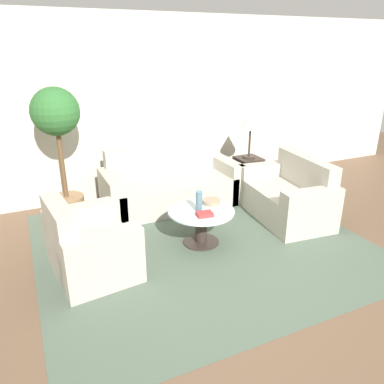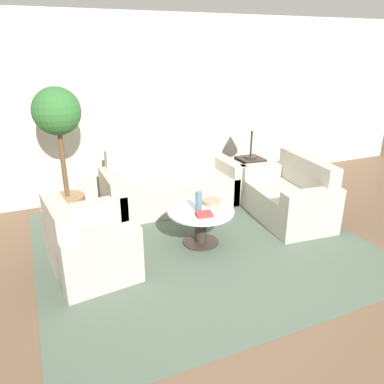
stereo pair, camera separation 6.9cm
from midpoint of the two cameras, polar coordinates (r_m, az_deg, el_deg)
The scene contains 13 objects.
ground_plane at distance 3.87m, azimuth 7.74°, elevation -12.65°, with size 14.00×14.00×0.00m, color brown.
wall_back at distance 5.72m, azimuth -5.96°, elevation 12.70°, with size 10.00×0.06×2.60m.
rug at distance 4.42m, azimuth 1.77°, elevation -7.69°, with size 3.63×3.29×0.01m.
sofa_main at distance 5.37m, azimuth -2.78°, elevation 0.89°, with size 1.92×0.80×0.83m.
armchair at distance 3.91m, azimuth -15.39°, elevation -8.16°, with size 0.84×1.01×0.80m.
loveseat at distance 5.13m, azimuth 15.10°, elevation -0.88°, with size 0.89×1.38×0.81m.
coffee_table at distance 4.30m, azimuth 1.81°, elevation -4.61°, with size 0.76×0.76×0.41m.
side_table at distance 5.88m, azimuth 9.07°, elevation 2.54°, with size 0.36×0.36×0.56m.
table_lamp at distance 5.67m, azimuth 9.56°, elevation 10.53°, with size 0.30×0.30×0.71m.
potted_plant at distance 4.94m, azimuth -19.12°, elevation 8.13°, with size 0.58×0.58×1.71m.
vase at distance 4.18m, azimuth 1.48°, elevation -1.45°, with size 0.07×0.07×0.24m.
bowl at distance 4.42m, azimuth 3.42°, elevation -1.48°, with size 0.21×0.21×0.05m.
book_stack at distance 4.10m, azimuth 2.33°, elevation -3.40°, with size 0.19×0.15×0.04m.
Camera 2 is at (-1.72, -2.71, 2.15)m, focal length 35.00 mm.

